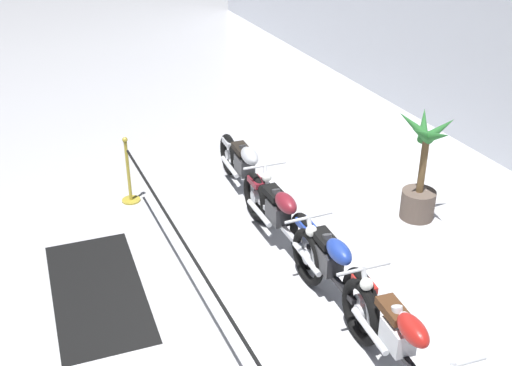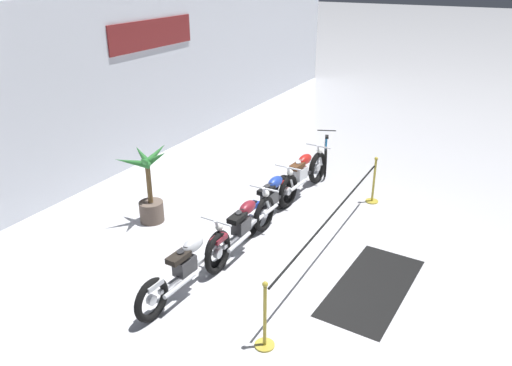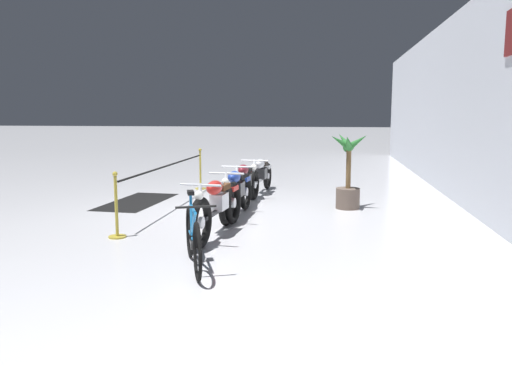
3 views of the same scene
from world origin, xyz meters
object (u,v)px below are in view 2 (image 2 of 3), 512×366
at_px(motorcycle_blue_2, 271,199).
at_px(stanchion_mid_left, 373,187).
at_px(motorcycle_silver_0, 187,266).
at_px(motorcycle_red_3, 301,175).
at_px(potted_palm_left_of_row, 149,190).
at_px(stanchion_far_left, 308,255).
at_px(bicycle, 326,155).
at_px(floor_banner, 372,287).
at_px(motorcycle_maroon_1, 243,226).

relative_size(motorcycle_blue_2, stanchion_mid_left, 2.11).
relative_size(motorcycle_silver_0, motorcycle_red_3, 0.96).
distance_m(potted_palm_left_of_row, stanchion_far_left, 3.75).
bearing_deg(motorcycle_silver_0, stanchion_far_left, -61.50).
height_order(motorcycle_silver_0, bicycle, bicycle).
relative_size(motorcycle_blue_2, bicycle, 1.37).
height_order(motorcycle_blue_2, stanchion_mid_left, stanchion_mid_left).
bearing_deg(potted_palm_left_of_row, motorcycle_silver_0, -127.71).
distance_m(motorcycle_red_3, bicycle, 1.73).
bearing_deg(floor_banner, motorcycle_blue_2, 66.42).
bearing_deg(motorcycle_silver_0, potted_palm_left_of_row, 52.29).
height_order(motorcycle_maroon_1, potted_palm_left_of_row, potted_palm_left_of_row).
height_order(motorcycle_maroon_1, stanchion_mid_left, stanchion_mid_left).
bearing_deg(potted_palm_left_of_row, stanchion_far_left, -100.24).
bearing_deg(stanchion_far_left, stanchion_mid_left, 0.00).
height_order(motorcycle_silver_0, potted_palm_left_of_row, potted_palm_left_of_row).
xyz_separation_m(motorcycle_blue_2, bicycle, (3.15, 0.04, -0.09)).
height_order(motorcycle_blue_2, motorcycle_red_3, motorcycle_red_3).
distance_m(motorcycle_silver_0, stanchion_mid_left, 4.87).
bearing_deg(motorcycle_red_3, floor_banner, -137.57).
distance_m(stanchion_far_left, stanchion_mid_left, 3.68).
bearing_deg(motorcycle_silver_0, motorcycle_blue_2, -1.80).
relative_size(motorcycle_maroon_1, floor_banner, 0.99).
bearing_deg(potted_palm_left_of_row, floor_banner, -91.09).
xyz_separation_m(motorcycle_blue_2, stanchion_mid_left, (1.83, -1.57, -0.11)).
xyz_separation_m(bicycle, potted_palm_left_of_row, (-4.33, 2.07, 0.31)).
distance_m(motorcycle_maroon_1, floor_banner, 2.47).
bearing_deg(motorcycle_silver_0, bicycle, -0.44).
relative_size(motorcycle_blue_2, floor_banner, 0.93).
bearing_deg(motorcycle_maroon_1, stanchion_far_left, -111.80).
height_order(motorcycle_maroon_1, bicycle, bicycle).
relative_size(motorcycle_maroon_1, stanchion_far_left, 0.46).
xyz_separation_m(motorcycle_maroon_1, bicycle, (4.39, 0.10, -0.09)).
bearing_deg(floor_banner, motorcycle_maroon_1, 92.75).
relative_size(motorcycle_red_3, stanchion_mid_left, 2.29).
distance_m(motorcycle_blue_2, motorcycle_red_3, 1.42).
xyz_separation_m(motorcycle_maroon_1, motorcycle_red_3, (2.66, 0.03, 0.00)).
relative_size(motorcycle_silver_0, bicycle, 1.43).
xyz_separation_m(motorcycle_silver_0, floor_banner, (1.48, -2.57, -0.45)).
xyz_separation_m(motorcycle_blue_2, floor_banner, (-1.26, -2.49, -0.47)).
distance_m(stanchion_far_left, floor_banner, 1.26).
relative_size(motorcycle_red_3, floor_banner, 1.01).
bearing_deg(motorcycle_blue_2, bicycle, 0.74).
bearing_deg(bicycle, motorcycle_maroon_1, -178.66).
distance_m(potted_palm_left_of_row, stanchion_mid_left, 4.77).
bearing_deg(floor_banner, bicycle, 33.16).
height_order(bicycle, stanchion_far_left, stanchion_far_left).
bearing_deg(stanchion_far_left, floor_banner, -57.67).
height_order(potted_palm_left_of_row, floor_banner, potted_palm_left_of_row).
height_order(motorcycle_silver_0, motorcycle_maroon_1, motorcycle_maroon_1).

